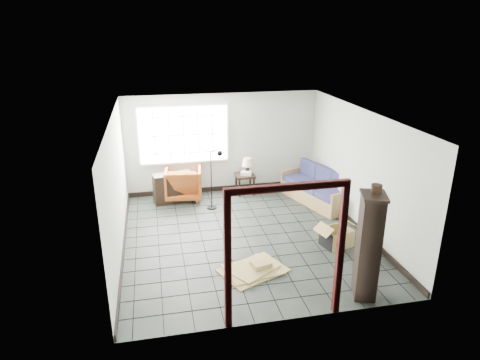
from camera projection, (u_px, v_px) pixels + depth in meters
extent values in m
plane|color=black|center=(245.00, 237.00, 9.03)|extent=(5.50, 5.50, 0.00)
cube|color=#A8AEA7|center=(223.00, 143.00, 11.11)|extent=(5.00, 0.02, 2.60)
cube|color=#A8AEA7|center=(287.00, 244.00, 6.05)|extent=(5.00, 0.02, 2.60)
cube|color=#A8AEA7|center=(117.00, 188.00, 8.10)|extent=(0.02, 5.50, 2.60)
cube|color=#A8AEA7|center=(360.00, 171.00, 9.06)|extent=(0.02, 5.50, 2.60)
cube|color=white|center=(246.00, 115.00, 8.13)|extent=(5.00, 5.50, 0.02)
cube|color=black|center=(223.00, 188.00, 11.52)|extent=(4.95, 0.03, 0.12)
cube|color=black|center=(124.00, 246.00, 8.53)|extent=(0.03, 5.45, 0.12)
cube|color=black|center=(354.00, 224.00, 9.48)|extent=(0.03, 5.45, 0.12)
cube|color=silver|center=(184.00, 135.00, 10.77)|extent=(2.32, 0.06, 1.52)
cube|color=white|center=(184.00, 135.00, 10.74)|extent=(2.20, 0.02, 1.40)
cube|color=#380C0D|center=(228.00, 264.00, 6.02)|extent=(0.10, 0.08, 2.10)
cube|color=#380C0D|center=(340.00, 252.00, 6.35)|extent=(0.10, 0.08, 2.10)
cube|color=#380C0D|center=(288.00, 187.00, 5.81)|extent=(1.80, 0.08, 0.10)
cube|color=olive|center=(316.00, 196.00, 10.73)|extent=(1.31, 2.02, 0.34)
cube|color=olive|center=(343.00, 204.00, 9.90)|extent=(0.73, 0.29, 0.60)
cube|color=olive|center=(293.00, 179.00, 11.47)|extent=(0.73, 0.29, 0.60)
cube|color=olive|center=(327.00, 180.00, 10.77)|extent=(0.67, 1.81, 0.66)
cube|color=#1B1F44|center=(333.00, 195.00, 10.13)|extent=(0.83, 0.78, 0.15)
cube|color=#1B1F44|center=(342.00, 184.00, 10.18)|extent=(0.32, 0.61, 0.49)
cube|color=#1B1F44|center=(316.00, 187.00, 10.63)|extent=(0.83, 0.78, 0.15)
cube|color=#1B1F44|center=(325.00, 176.00, 10.69)|extent=(0.32, 0.61, 0.49)
cube|color=#1B1F44|center=(300.00, 179.00, 11.14)|extent=(0.83, 0.78, 0.15)
cube|color=#1B1F44|center=(309.00, 169.00, 11.19)|extent=(0.32, 0.61, 0.49)
imported|color=#973116|center=(183.00, 181.00, 10.87)|extent=(0.99, 0.94, 0.92)
cube|color=black|center=(245.00, 175.00, 11.16)|extent=(0.49, 0.49, 0.06)
cube|color=black|center=(239.00, 188.00, 11.03)|extent=(0.05, 0.05, 0.48)
cube|color=black|center=(254.00, 187.00, 11.11)|extent=(0.05, 0.05, 0.48)
cube|color=black|center=(236.00, 183.00, 11.39)|extent=(0.05, 0.05, 0.48)
cube|color=black|center=(250.00, 182.00, 11.47)|extent=(0.05, 0.05, 0.48)
cylinder|color=black|center=(247.00, 171.00, 11.17)|extent=(0.11, 0.11, 0.15)
cylinder|color=black|center=(247.00, 166.00, 11.13)|extent=(0.03, 0.03, 0.11)
cone|color=#F2EDC6|center=(247.00, 162.00, 11.09)|extent=(0.28, 0.28, 0.21)
cube|color=silver|center=(246.00, 173.00, 11.11)|extent=(0.33, 0.30, 0.10)
cylinder|color=black|center=(241.00, 173.00, 11.13)|extent=(0.04, 0.06, 0.06)
cylinder|color=black|center=(212.00, 207.00, 10.43)|extent=(0.28, 0.28, 0.03)
cylinder|color=black|center=(211.00, 180.00, 10.18)|extent=(0.03, 0.03, 1.43)
cylinder|color=black|center=(215.00, 150.00, 9.87)|extent=(0.24, 0.07, 0.13)
sphere|color=black|center=(220.00, 153.00, 9.85)|extent=(0.15, 0.15, 0.13)
cube|color=black|center=(173.00, 188.00, 10.69)|extent=(1.01, 0.53, 0.74)
cube|color=black|center=(173.00, 187.00, 10.69)|extent=(0.93, 0.47, 0.03)
cube|color=black|center=(368.00, 247.00, 6.80)|extent=(0.46, 0.53, 1.78)
cube|color=black|center=(374.00, 196.00, 6.49)|extent=(0.51, 0.58, 0.04)
cylinder|color=black|center=(377.00, 189.00, 6.53)|extent=(0.18, 0.18, 0.13)
cube|color=#9A824A|center=(336.00, 245.00, 8.69)|extent=(0.63, 0.55, 0.02)
cube|color=black|center=(326.00, 240.00, 8.51)|extent=(0.13, 0.42, 0.36)
cube|color=#9A824A|center=(347.00, 234.00, 8.74)|extent=(0.13, 0.42, 0.36)
cube|color=#9A824A|center=(343.00, 242.00, 8.45)|extent=(0.52, 0.16, 0.36)
cube|color=#9A824A|center=(330.00, 233.00, 8.81)|extent=(0.52, 0.16, 0.36)
cube|color=#9A824A|center=(324.00, 230.00, 8.40)|extent=(0.31, 0.47, 0.15)
cube|color=#9A824A|center=(351.00, 223.00, 8.69)|extent=(0.31, 0.47, 0.15)
cube|color=#9A824A|center=(253.00, 270.00, 7.78)|extent=(1.36, 1.18, 0.02)
cube|color=#9A824A|center=(253.00, 269.00, 7.78)|extent=(1.12, 0.93, 0.02)
cube|color=#9A824A|center=(253.00, 268.00, 7.77)|extent=(1.04, 0.97, 0.02)
cube|color=#9A824A|center=(261.00, 264.00, 7.78)|extent=(0.39, 0.34, 0.09)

